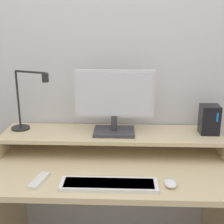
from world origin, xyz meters
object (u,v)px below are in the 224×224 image
at_px(remote_control, 39,180).
at_px(keyboard, 108,184).
at_px(desk_lamp, 27,106).
at_px(router_dock, 209,119).
at_px(monitor, 114,101).
at_px(mouse, 171,183).

bearing_deg(remote_control, keyboard, -4.49).
relative_size(desk_lamp, keyboard, 0.78).
xyz_separation_m(router_dock, keyboard, (-0.56, -0.42, -0.19)).
height_order(desk_lamp, router_dock, desk_lamp).
height_order(router_dock, keyboard, router_dock).
bearing_deg(keyboard, remote_control, 175.51).
bearing_deg(monitor, keyboard, -92.19).
xyz_separation_m(keyboard, mouse, (0.29, 0.02, 0.00)).
xyz_separation_m(monitor, keyboard, (-0.02, -0.40, -0.30)).
bearing_deg(keyboard, mouse, 3.30).
bearing_deg(router_dock, mouse, -123.67).
relative_size(router_dock, keyboard, 0.36).
bearing_deg(remote_control, monitor, 46.75).
xyz_separation_m(desk_lamp, router_dock, (1.06, -0.01, -0.06)).
bearing_deg(mouse, remote_control, 179.15).
distance_m(monitor, keyboard, 0.50).
height_order(desk_lamp, remote_control, desk_lamp).
bearing_deg(monitor, mouse, -53.82).
relative_size(router_dock, mouse, 1.92).
relative_size(mouse, remote_control, 0.55).
bearing_deg(desk_lamp, router_dock, -0.43).
distance_m(desk_lamp, remote_control, 0.50).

